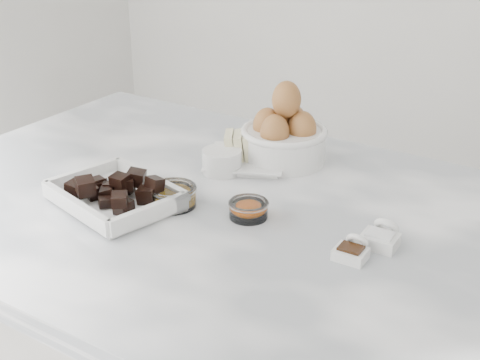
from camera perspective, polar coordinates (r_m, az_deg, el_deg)
name	(u,v)px	position (r m, az deg, el deg)	size (l,w,h in m)	color
marble_slab	(221,214)	(1.17, -1.62, -2.95)	(1.20, 0.80, 0.04)	white
chocolate_dish	(114,192)	(1.18, -10.69, -1.01)	(0.25, 0.21, 0.06)	white
butter_plate	(245,154)	(1.32, 0.47, 2.25)	(0.20, 0.20, 0.06)	white
sugar_ramekin	(222,160)	(1.28, -1.56, 1.70)	(0.08, 0.08, 0.05)	white
egg_bowl	(284,136)	(1.32, 3.78, 3.79)	(0.17, 0.17, 0.16)	white
honey_bowl	(173,196)	(1.16, -5.74, -1.33)	(0.08, 0.08, 0.04)	white
zest_bowl	(249,209)	(1.11, 0.73, -2.45)	(0.07, 0.07, 0.03)	white
vanilla_spoon	(352,250)	(1.02, 9.56, -5.94)	(0.05, 0.06, 0.04)	white
salt_spoon	(381,237)	(1.06, 11.97, -4.75)	(0.06, 0.07, 0.04)	white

